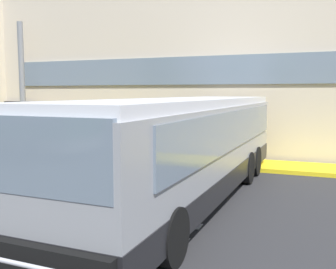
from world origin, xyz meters
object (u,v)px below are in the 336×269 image
(entry_support_column, at_px, (22,85))
(passenger_near_column, at_px, (30,129))
(passenger_by_doorway, at_px, (45,129))
(bus_main_foreground, at_px, (185,150))

(entry_support_column, height_order, passenger_near_column, entry_support_column)
(entry_support_column, distance_m, passenger_near_column, 2.36)
(passenger_near_column, distance_m, passenger_by_doorway, 0.84)
(entry_support_column, distance_m, bus_main_foreground, 12.31)
(entry_support_column, bearing_deg, passenger_by_doorway, -13.56)
(entry_support_column, bearing_deg, passenger_near_column, -31.69)
(entry_support_column, height_order, bus_main_foreground, entry_support_column)
(bus_main_foreground, relative_size, passenger_near_column, 7.11)
(bus_main_foreground, relative_size, passenger_by_doorway, 7.11)
(passenger_near_column, xyz_separation_m, passenger_by_doorway, (0.83, 0.10, 0.03))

